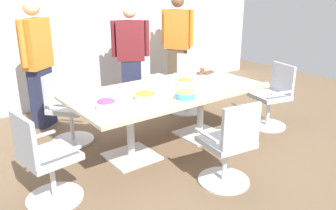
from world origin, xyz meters
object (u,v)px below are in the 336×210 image
object	(u,v)px
person_standing_0	(38,62)
person_standing_2	(177,44)
person_standing_1	(131,56)
office_chair_2	(272,99)
office_chair_3	(188,87)
snack_bowl_chips_orange	(145,95)
conference_table	(168,99)
snack_bowl_cookies	(185,94)
snack_bowl_candy_mix	(106,104)
snack_bowl_pretzels	(186,82)
office_chair_0	(45,163)
plate_stack	(128,86)
donut_platter	(203,72)
office_chair_1	(229,148)
office_chair_4	(67,112)
napkin_pile	(158,79)

from	to	relation	value
person_standing_0	person_standing_2	world-z (taller)	person_standing_2
person_standing_0	person_standing_1	xyz separation A→B (m)	(1.46, -0.08, -0.07)
office_chair_2	office_chair_3	bearing A→B (deg)	37.30
snack_bowl_chips_orange	conference_table	bearing A→B (deg)	18.92
office_chair_2	person_standing_2	world-z (taller)	person_standing_2
person_standing_0	snack_bowl_chips_orange	distance (m)	1.90
snack_bowl_cookies	snack_bowl_chips_orange	world-z (taller)	snack_bowl_cookies
office_chair_2	snack_bowl_candy_mix	distance (m)	2.57
person_standing_1	person_standing_2	world-z (taller)	person_standing_2
office_chair_3	snack_bowl_pretzels	size ratio (longest dim) A/B	4.22
person_standing_2	snack_bowl_candy_mix	bearing A→B (deg)	95.70
office_chair_3	office_chair_0	bearing A→B (deg)	74.75
person_standing_0	person_standing_1	distance (m)	1.46
office_chair_2	person_standing_1	size ratio (longest dim) A/B	0.54
person_standing_2	plate_stack	bearing A→B (deg)	93.90
office_chair_3	snack_bowl_cookies	bearing A→B (deg)	99.95
office_chair_0	person_standing_1	xyz separation A→B (m)	(2.07, 1.86, 0.47)
donut_platter	plate_stack	world-z (taller)	donut_platter
snack_bowl_candy_mix	office_chair_1	bearing A→B (deg)	-47.10
person_standing_1	conference_table	bearing A→B (deg)	105.68
office_chair_4	office_chair_1	bearing A→B (deg)	74.43
snack_bowl_pretzels	person_standing_0	bearing A→B (deg)	128.51
person_standing_1	person_standing_0	bearing A→B (deg)	27.88
snack_bowl_pretzels	donut_platter	size ratio (longest dim) A/B	0.67
person_standing_2	snack_bowl_chips_orange	bearing A→B (deg)	101.87
conference_table	office_chair_4	size ratio (longest dim) A/B	2.64
office_chair_1	napkin_pile	distance (m)	1.51
office_chair_0	snack_bowl_cookies	world-z (taller)	office_chair_0
office_chair_0	person_standing_1	bearing A→B (deg)	124.69
conference_table	snack_bowl_chips_orange	distance (m)	0.48
person_standing_2	snack_bowl_pretzels	xyz separation A→B (m)	(-1.19, -1.67, -0.16)
conference_table	office_chair_2	size ratio (longest dim) A/B	2.64
conference_table	office_chair_3	world-z (taller)	office_chair_3
office_chair_1	office_chair_2	distance (m)	1.82
donut_platter	napkin_pile	world-z (taller)	napkin_pile
snack_bowl_pretzels	donut_platter	distance (m)	0.73
office_chair_0	person_standing_0	size ratio (longest dim) A/B	0.50
snack_bowl_cookies	donut_platter	bearing A→B (deg)	38.24
snack_bowl_candy_mix	napkin_pile	size ratio (longest dim) A/B	1.10
office_chair_2	napkin_pile	world-z (taller)	office_chair_2
snack_bowl_candy_mix	plate_stack	xyz separation A→B (m)	(0.58, 0.53, -0.04)
office_chair_0	napkin_pile	bearing A→B (deg)	103.06
office_chair_4	donut_platter	bearing A→B (deg)	124.24
office_chair_4	snack_bowl_pretzels	distance (m)	1.59
office_chair_4	snack_bowl_pretzels	world-z (taller)	office_chair_4
snack_bowl_chips_orange	person_standing_0	bearing A→B (deg)	108.58
office_chair_0	person_standing_1	size ratio (longest dim) A/B	0.54
office_chair_2	office_chair_4	bearing A→B (deg)	76.87
person_standing_1	office_chair_2	bearing A→B (deg)	152.18
person_standing_1	plate_stack	bearing A→B (deg)	88.19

